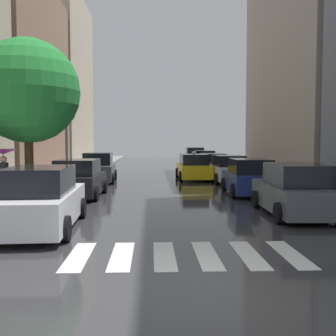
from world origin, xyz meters
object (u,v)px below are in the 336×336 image
lamp_post_left (66,115)px  parked_car_right_third (228,169)px  parked_car_left_third (99,168)px  parked_car_right_fifth (204,160)px  pedestrian_by_kerb (3,162)px  street_tree_left (28,91)px  parked_car_right_second (249,178)px  taxi_midroad (194,168)px  parked_car_left_nearest (40,200)px  parked_car_left_second (79,180)px  parked_car_right_sixth (194,157)px  parked_car_right_fourth (213,164)px  parked_car_right_nearest (295,191)px

lamp_post_left → parked_car_right_third: bearing=4.9°
parked_car_left_third → parked_car_right_fifth: parked_car_left_third is taller
pedestrian_by_kerb → street_tree_left: 3.30m
parked_car_right_second → street_tree_left: 10.35m
taxi_midroad → street_tree_left: (-7.84, -8.48, 3.74)m
parked_car_left_nearest → parked_car_right_fifth: 25.65m
taxi_midroad → parked_car_left_nearest: bearing=158.0°
parked_car_right_fifth → lamp_post_left: bearing=144.3°
parked_car_left_second → parked_car_left_third: (0.01, 6.64, 0.05)m
parked_car_left_second → parked_car_right_sixth: bearing=-16.0°
taxi_midroad → parked_car_left_second: bearing=143.5°
street_tree_left → lamp_post_left: street_tree_left is taller
parked_car_left_third → street_tree_left: bearing=162.3°
parked_car_right_fourth → parked_car_right_fifth: bearing=-1.8°
parked_car_right_third → lamp_post_left: lamp_post_left is taller
pedestrian_by_kerb → parked_car_left_second: bearing=-136.6°
parked_car_right_nearest → parked_car_left_third: bearing=36.2°
parked_car_left_third → parked_car_right_nearest: size_ratio=1.02×
parked_car_right_nearest → pedestrian_by_kerb: size_ratio=2.22×
parked_car_left_second → parked_car_right_second: size_ratio=1.00×
parked_car_left_nearest → parked_car_right_fifth: (7.72, 24.46, -0.04)m
parked_car_right_fourth → pedestrian_by_kerb: 17.89m
parked_car_left_nearest → taxi_midroad: (5.75, 14.53, -0.04)m
parked_car_right_third → taxi_midroad: (-1.91, 1.55, 0.01)m
parked_car_right_fourth → pedestrian_by_kerb: bearing=143.4°
parked_car_left_nearest → pedestrian_by_kerb: 5.22m
parked_car_left_third → taxi_midroad: (5.86, 1.40, -0.06)m
parked_car_right_sixth → parked_car_right_fifth: bearing=-178.4°
parked_car_right_second → parked_car_right_fifth: bearing=0.7°
pedestrian_by_kerb → parked_car_right_sixth: bearing=-107.0°
lamp_post_left → parked_car_left_third: bearing=29.9°
parked_car_left_second → parked_car_right_sixth: 25.82m
parked_car_left_nearest → parked_car_right_second: (7.51, 7.05, -0.04)m
parked_car_right_second → parked_car_right_third: size_ratio=0.87×
parked_car_right_third → taxi_midroad: taxi_midroad is taller
street_tree_left → parked_car_left_nearest: bearing=-71.0°
parked_car_left_nearest → taxi_midroad: 15.63m
parked_car_right_nearest → parked_car_right_third: (-0.09, 11.18, -0.04)m
parked_car_left_third → lamp_post_left: (-1.68, -0.97, 3.10)m
parked_car_right_fifth → taxi_midroad: 10.12m
parked_car_left_nearest → parked_car_left_third: (-0.11, 13.13, 0.02)m
parked_car_right_fourth → parked_car_right_fifth: (0.03, 5.39, 0.04)m
parked_car_left_second → street_tree_left: size_ratio=0.62×
parked_car_right_third → parked_car_right_fifth: (0.06, 11.48, 0.01)m
parked_car_left_second → parked_car_right_second: (7.63, 0.57, -0.00)m
parked_car_right_nearest → taxi_midroad: 12.89m
parked_car_right_nearest → parked_car_right_second: parked_car_right_nearest is taller
parked_car_right_fourth → parked_car_right_fifth: 5.39m
parked_car_right_sixth → parked_car_right_fourth: bearing=-179.1°
parked_car_left_nearest → parked_car_left_third: bearing=-2.0°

